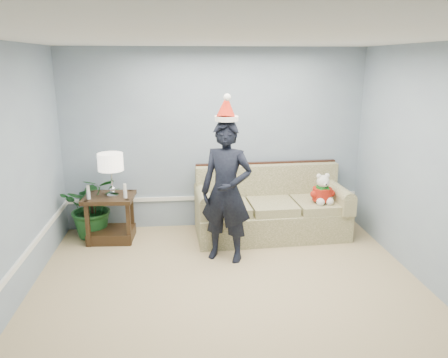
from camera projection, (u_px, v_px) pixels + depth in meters
name	position (u px, v px, depth m)	size (l,w,h in m)	color
room_shell	(235.00, 186.00, 4.15)	(4.54, 5.04, 2.74)	tan
wainscot_trim	(129.00, 232.00, 5.40)	(4.49, 4.99, 0.06)	white
sofa	(270.00, 211.00, 6.45)	(2.21, 1.03, 1.02)	brown
side_table	(111.00, 223.00, 6.25)	(0.72, 0.62, 0.66)	#3A2415
table_lamp	(111.00, 164.00, 5.98)	(0.35, 0.35, 0.62)	silver
candle_pair	(107.00, 192.00, 6.00)	(0.55, 0.05, 0.20)	silver
houseplant	(93.00, 206.00, 6.33)	(0.84, 0.72, 0.93)	#1B5022
man	(226.00, 192.00, 5.49)	(0.66, 0.43, 1.81)	black
santa_hat	(226.00, 109.00, 5.23)	(0.35, 0.38, 0.34)	silver
teddy_bear	(322.00, 192.00, 6.21)	(0.30, 0.32, 0.44)	silver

